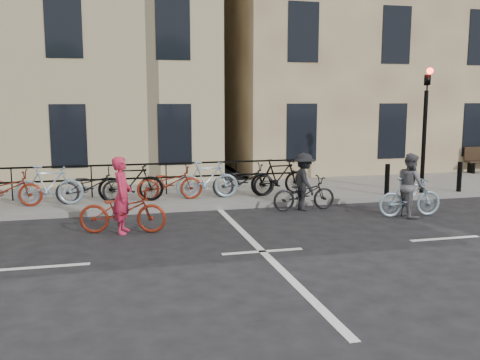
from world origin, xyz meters
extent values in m
plane|color=black|center=(0.00, 0.00, 0.00)|extent=(120.00, 120.00, 0.00)
cube|color=slate|center=(-4.00, 6.00, 0.07)|extent=(46.00, 4.00, 0.15)
cube|color=#997C5C|center=(9.00, 13.00, 6.15)|extent=(14.00, 10.00, 12.00)
cylinder|color=black|center=(6.20, 4.35, 1.65)|extent=(0.12, 0.12, 3.00)
imported|color=black|center=(6.20, 4.35, 3.60)|extent=(0.15, 0.18, 0.90)
sphere|color=#FF0C05|center=(6.20, 4.23, 3.70)|extent=(0.18, 0.18, 0.18)
cylinder|color=black|center=(5.00, 4.25, 0.60)|extent=(0.14, 0.14, 0.90)
cylinder|color=black|center=(7.40, 4.25, 0.60)|extent=(0.14, 0.14, 0.90)
cube|color=black|center=(10.40, 7.65, 0.35)|extent=(0.06, 0.38, 0.40)
cube|color=black|center=(-2.77, 5.90, 0.62)|extent=(11.45, 0.04, 0.95)
imported|color=maroon|center=(-5.40, 5.00, 0.62)|extent=(1.80, 0.63, 0.95)
imported|color=#8AA3B4|center=(-4.35, 5.00, 0.68)|extent=(1.75, 0.49, 1.05)
imported|color=black|center=(-3.30, 5.00, 0.62)|extent=(1.80, 0.63, 0.95)
imported|color=black|center=(-2.25, 5.00, 0.68)|extent=(1.75, 0.49, 1.05)
imported|color=maroon|center=(-1.20, 5.00, 0.62)|extent=(1.80, 0.63, 0.95)
imported|color=#8AA3B4|center=(-0.15, 5.00, 0.68)|extent=(1.75, 0.49, 1.05)
imported|color=black|center=(0.90, 5.00, 0.62)|extent=(1.80, 0.63, 0.95)
imported|color=black|center=(1.95, 5.00, 0.68)|extent=(1.75, 0.49, 1.05)
imported|color=maroon|center=(-2.55, 2.15, 0.50)|extent=(1.98, 1.02, 0.99)
imported|color=#BF2142|center=(-2.55, 2.15, 0.84)|extent=(0.52, 0.68, 1.68)
imported|color=#8AA3B4|center=(4.44, 2.10, 0.49)|extent=(1.67, 0.55, 0.99)
imported|color=#59585D|center=(4.44, 2.10, 0.79)|extent=(0.64, 0.80, 1.59)
imported|color=black|center=(2.15, 3.47, 0.45)|extent=(1.72, 0.64, 0.89)
imported|color=black|center=(2.15, 3.47, 0.76)|extent=(0.59, 1.00, 1.52)
camera|label=1|loc=(-2.81, -9.55, 2.91)|focal=40.00mm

